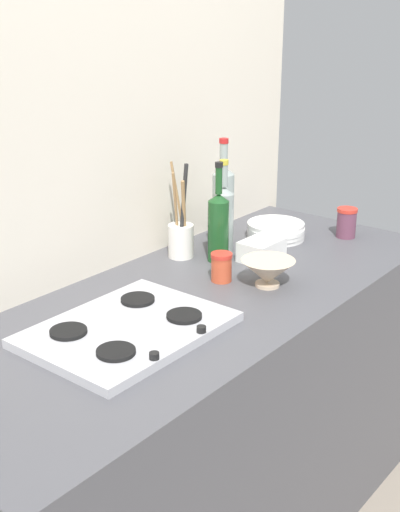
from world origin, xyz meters
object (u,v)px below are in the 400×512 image
object	(u,v)px
butter_dish	(262,250)
utensil_crock	(181,237)
wine_bottle_mid_left	(223,217)
plate_stack	(276,231)
condiment_jar_front	(221,267)
condiment_jar_rear	(346,223)
wine_bottle_leftmost	(218,225)
wine_bottle_mid_right	(223,203)
stovetop_hob	(128,329)
mixing_bowl	(268,272)

from	to	relation	value
butter_dish	utensil_crock	world-z (taller)	utensil_crock
wine_bottle_mid_left	butter_dish	world-z (taller)	wine_bottle_mid_left
utensil_crock	plate_stack	bearing A→B (deg)	-22.33
condiment_jar_front	condiment_jar_rear	distance (m)	0.62
wine_bottle_leftmost	wine_bottle_mid_right	xyz separation A→B (m)	(0.15, 0.09, 0.03)
stovetop_hob	plate_stack	size ratio (longest dim) A/B	2.36
wine_bottle_leftmost	mixing_bowl	world-z (taller)	wine_bottle_leftmost
plate_stack	condiment_jar_front	xyz separation A→B (m)	(-0.44, -0.09, 0.01)
wine_bottle_mid_right	condiment_jar_front	world-z (taller)	wine_bottle_mid_right
utensil_crock	condiment_jar_rear	distance (m)	0.62
wine_bottle_leftmost	wine_bottle_mid_right	world-z (taller)	wine_bottle_mid_right
wine_bottle_mid_left	mixing_bowl	distance (m)	0.33
butter_dish	wine_bottle_leftmost	bearing A→B (deg)	132.87
butter_dish	condiment_jar_front	size ratio (longest dim) A/B	1.66
wine_bottle_leftmost	utensil_crock	world-z (taller)	wine_bottle_leftmost
utensil_crock	condiment_jar_front	world-z (taller)	utensil_crock
mixing_bowl	butter_dish	world-z (taller)	mixing_bowl
plate_stack	stovetop_hob	bearing A→B (deg)	-172.53
wine_bottle_mid_left	condiment_jar_front	xyz separation A→B (m)	(-0.21, -0.15, -0.08)
wine_bottle_leftmost	condiment_jar_rear	world-z (taller)	wine_bottle_leftmost
stovetop_hob	butter_dish	world-z (taller)	butter_dish
butter_dish	utensil_crock	distance (m)	0.27
plate_stack	wine_bottle_leftmost	xyz separation A→B (m)	(-0.30, 0.03, 0.09)
stovetop_hob	wine_bottle_mid_left	xyz separation A→B (m)	(0.64, 0.18, 0.11)
wine_bottle_mid_right	wine_bottle_leftmost	bearing A→B (deg)	-148.05
butter_dish	condiment_jar_rear	world-z (taller)	condiment_jar_rear
stovetop_hob	butter_dish	bearing A→B (deg)	3.14
mixing_bowl	condiment_jar_rear	distance (m)	0.56
wine_bottle_mid_right	mixing_bowl	bearing A→B (deg)	-123.79
condiment_jar_front	condiment_jar_rear	bearing A→B (deg)	-9.31
stovetop_hob	condiment_jar_front	xyz separation A→B (m)	(0.43, 0.03, 0.03)
wine_bottle_leftmost	condiment_jar_front	bearing A→B (deg)	-139.45
stovetop_hob	wine_bottle_leftmost	distance (m)	0.59
plate_stack	wine_bottle_leftmost	bearing A→B (deg)	174.86
utensil_crock	wine_bottle_mid_left	bearing A→B (deg)	-32.09
mixing_bowl	butter_dish	bearing A→B (deg)	38.49
stovetop_hob	wine_bottle_mid_right	size ratio (longest dim) A/B	1.34
wine_bottle_mid_left	condiment_jar_rear	distance (m)	0.48
wine_bottle_leftmost	plate_stack	bearing A→B (deg)	-5.14
wine_bottle_leftmost	utensil_crock	distance (m)	0.14
stovetop_hob	wine_bottle_mid_right	bearing A→B (deg)	18.14
wine_bottle_mid_left	wine_bottle_mid_right	distance (m)	0.09
wine_bottle_mid_left	plate_stack	bearing A→B (deg)	-16.18
wine_bottle_mid_left	condiment_jar_front	world-z (taller)	wine_bottle_mid_left
wine_bottle_leftmost	mixing_bowl	distance (m)	0.27
wine_bottle_mid_left	wine_bottle_mid_right	xyz separation A→B (m)	(0.07, 0.05, 0.02)
stovetop_hob	condiment_jar_rear	world-z (taller)	condiment_jar_rear
wine_bottle_mid_right	condiment_jar_front	distance (m)	0.36
wine_bottle_mid_right	utensil_crock	world-z (taller)	wine_bottle_mid_right
wine_bottle_mid_left	utensil_crock	world-z (taller)	utensil_crock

